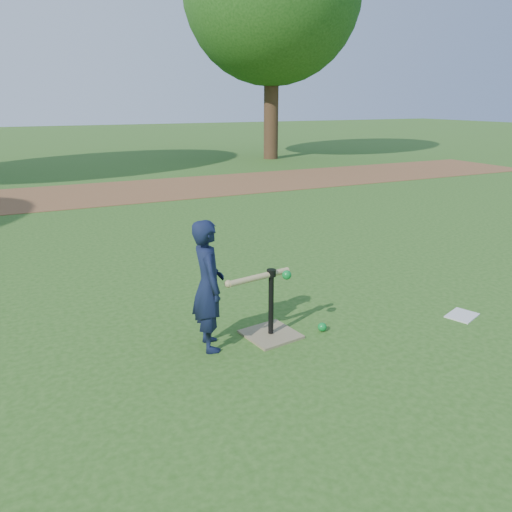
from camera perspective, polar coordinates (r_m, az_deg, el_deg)
name	(u,v)px	position (r m, az deg, el deg)	size (l,w,h in m)	color
ground	(240,325)	(4.65, -1.80, -7.87)	(80.00, 80.00, 0.00)	#285116
dirt_strip	(103,193)	(11.64, -17.06, 6.88)	(24.00, 3.00, 0.01)	brown
child	(208,286)	(4.06, -5.48, -3.39)	(0.40, 0.26, 1.09)	#111833
wiffle_ball_ground	(322,327)	(4.55, 7.57, -8.04)	(0.08, 0.08, 0.08)	#0B7E2B
clipboard	(462,315)	(5.21, 22.48, -6.30)	(0.30, 0.23, 0.01)	silver
batting_tee	(271,324)	(4.40, 1.71, -7.78)	(0.49, 0.49, 0.61)	#817352
swing_action	(262,277)	(4.15, 0.71, -2.44)	(0.63, 0.18, 0.08)	tan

